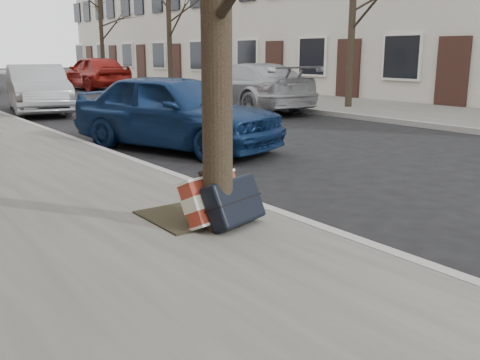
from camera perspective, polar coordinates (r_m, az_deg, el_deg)
ground at (r=5.67m, az=19.32°, el=-4.07°), size 120.00×120.00×0.00m
far_sidewalk at (r=21.86m, az=-2.07°, el=9.28°), size 4.00×70.00×0.12m
house_far at (r=26.02m, az=6.78°, el=17.66°), size 6.70×40.00×7.20m
dirt_patch at (r=5.12m, az=-5.07°, el=-3.70°), size 0.85×0.85×0.02m
suitcase_red at (r=4.81m, az=-2.92°, el=-2.07°), size 0.64×0.44×0.45m
suitcase_navy at (r=4.73m, az=-0.67°, el=-2.30°), size 0.65×0.48×0.46m
car_near_front at (r=9.30m, az=-6.91°, el=7.32°), size 2.75×4.16×1.32m
car_near_mid at (r=15.92m, az=-20.78°, el=9.06°), size 2.09×4.19×1.32m
car_far_front at (r=15.52m, az=0.73°, el=9.89°), size 2.06×4.73×1.35m
car_far_back at (r=25.27m, az=-15.31°, el=10.99°), size 2.03×4.58×1.53m
tree_far_a at (r=15.85m, az=11.89°, el=16.65°), size 0.20×0.20×4.96m
tree_far_b at (r=24.08m, az=-7.57°, el=15.54°), size 0.21×0.21×4.91m
tree_far_c at (r=30.79m, az=-14.56°, el=14.80°), size 0.22×0.22×4.96m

